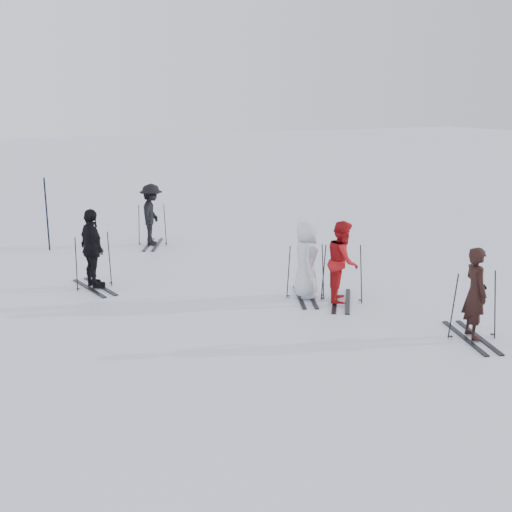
{
  "coord_description": "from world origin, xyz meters",
  "views": [
    {
      "loc": [
        -6.04,
        -11.21,
        4.44
      ],
      "look_at": [
        0.0,
        1.0,
        1.0
      ],
      "focal_mm": 45.0,
      "sensor_mm": 36.0,
      "label": 1
    }
  ],
  "objects_px": {
    "skier_red": "(343,263)",
    "skier_grey": "(306,260)",
    "piste_marker": "(47,214)",
    "skier_uphill_left": "(92,250)",
    "skier_uphill_far": "(152,215)",
    "skier_near_dark": "(475,294)"
  },
  "relations": [
    {
      "from": "skier_uphill_far",
      "to": "piste_marker",
      "type": "bearing_deg",
      "value": 102.8
    },
    {
      "from": "skier_grey",
      "to": "piste_marker",
      "type": "distance_m",
      "value": 8.5
    },
    {
      "from": "skier_red",
      "to": "piste_marker",
      "type": "height_order",
      "value": "piste_marker"
    },
    {
      "from": "piste_marker",
      "to": "skier_uphill_left",
      "type": "bearing_deg",
      "value": -85.62
    },
    {
      "from": "skier_uphill_left",
      "to": "skier_uphill_far",
      "type": "height_order",
      "value": "skier_uphill_left"
    },
    {
      "from": "skier_red",
      "to": "piste_marker",
      "type": "xyz_separation_m",
      "value": [
        -4.99,
        7.85,
        0.18
      ]
    },
    {
      "from": "skier_red",
      "to": "skier_uphill_left",
      "type": "xyz_separation_m",
      "value": [
        -4.66,
        3.44,
        0.04
      ]
    },
    {
      "from": "skier_uphill_far",
      "to": "piste_marker",
      "type": "height_order",
      "value": "piste_marker"
    },
    {
      "from": "piste_marker",
      "to": "skier_uphill_far",
      "type": "bearing_deg",
      "value": -13.97
    },
    {
      "from": "skier_near_dark",
      "to": "skier_red",
      "type": "relative_size",
      "value": 0.97
    },
    {
      "from": "skier_grey",
      "to": "skier_uphill_far",
      "type": "height_order",
      "value": "skier_uphill_far"
    },
    {
      "from": "skier_grey",
      "to": "piste_marker",
      "type": "xyz_separation_m",
      "value": [
        -4.42,
        7.25,
        0.2
      ]
    },
    {
      "from": "skier_near_dark",
      "to": "skier_uphill_far",
      "type": "relative_size",
      "value": 0.94
    },
    {
      "from": "skier_near_dark",
      "to": "skier_grey",
      "type": "bearing_deg",
      "value": 42.13
    },
    {
      "from": "skier_grey",
      "to": "skier_uphill_left",
      "type": "height_order",
      "value": "skier_uphill_left"
    },
    {
      "from": "skier_near_dark",
      "to": "piste_marker",
      "type": "distance_m",
      "value": 12.31
    },
    {
      "from": "skier_uphill_left",
      "to": "piste_marker",
      "type": "distance_m",
      "value": 4.42
    },
    {
      "from": "skier_red",
      "to": "skier_uphill_far",
      "type": "relative_size",
      "value": 0.97
    },
    {
      "from": "skier_near_dark",
      "to": "skier_red",
      "type": "bearing_deg",
      "value": 36.8
    },
    {
      "from": "skier_uphill_left",
      "to": "piste_marker",
      "type": "relative_size",
      "value": 0.87
    },
    {
      "from": "skier_red",
      "to": "skier_grey",
      "type": "relative_size",
      "value": 1.02
    },
    {
      "from": "skier_uphill_far",
      "to": "piste_marker",
      "type": "relative_size",
      "value": 0.86
    }
  ]
}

